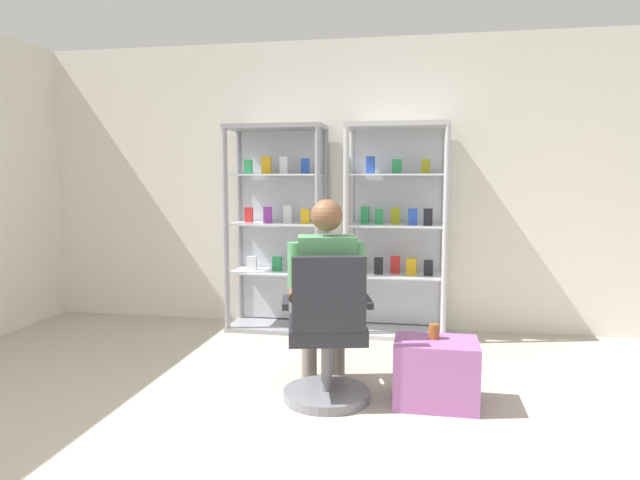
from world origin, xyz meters
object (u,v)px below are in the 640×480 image
(display_cabinet_left, at_px, (279,226))
(office_chair, at_px, (327,342))
(tea_glass, at_px, (434,331))
(seated_shopkeeper, at_px, (326,287))
(storage_crate, at_px, (436,372))
(display_cabinet_right, at_px, (396,229))

(display_cabinet_left, bearing_deg, office_chair, -66.18)
(office_chair, xyz_separation_m, tea_glass, (0.66, 0.14, 0.07))
(tea_glass, bearing_deg, office_chair, -168.17)
(seated_shopkeeper, height_order, storage_crate, seated_shopkeeper)
(display_cabinet_right, height_order, storage_crate, display_cabinet_right)
(office_chair, distance_m, storage_crate, 0.71)
(display_cabinet_left, distance_m, seated_shopkeeper, 1.74)
(display_cabinet_left, bearing_deg, seated_shopkeeper, -65.18)
(seated_shopkeeper, bearing_deg, display_cabinet_left, 114.82)
(display_cabinet_right, height_order, tea_glass, display_cabinet_right)
(display_cabinet_right, bearing_deg, display_cabinet_left, 179.96)
(storage_crate, bearing_deg, tea_glass, 108.92)
(office_chair, height_order, seated_shopkeeper, seated_shopkeeper)
(storage_crate, xyz_separation_m, tea_glass, (-0.01, 0.04, 0.25))
(display_cabinet_left, distance_m, office_chair, 1.96)
(office_chair, relative_size, tea_glass, 10.22)
(display_cabinet_right, xyz_separation_m, tea_glass, (0.32, -1.58, -0.50))
(tea_glass, bearing_deg, storage_crate, -71.08)
(display_cabinet_right, bearing_deg, seated_shopkeeper, -103.69)
(tea_glass, bearing_deg, display_cabinet_right, 101.42)
(storage_crate, distance_m, tea_glass, 0.26)
(display_cabinet_right, relative_size, storage_crate, 3.68)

